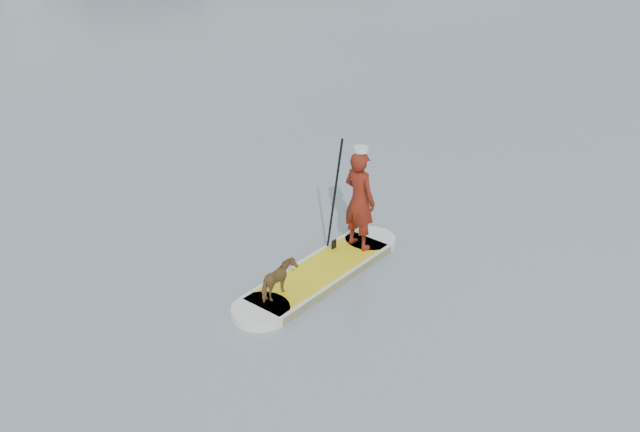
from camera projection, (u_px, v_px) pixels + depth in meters
ground at (286, 188)px, 13.17m from camera, size 140.00×140.00×0.00m
paddleboard at (320, 273)px, 10.38m from camera, size 3.20×1.51×0.12m
paddler at (359, 200)px, 10.64m from camera, size 0.46×0.62×1.56m
white_cap at (361, 149)px, 10.27m from camera, size 0.22×0.22×0.07m
dog at (279, 280)px, 9.63m from camera, size 0.66×0.49×0.50m
paddle at (334, 209)px, 10.61m from camera, size 0.12×0.30×2.00m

